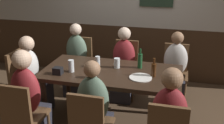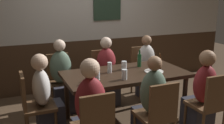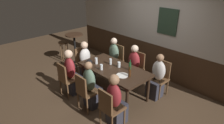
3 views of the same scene
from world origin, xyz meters
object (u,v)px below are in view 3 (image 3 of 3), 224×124
(chair_right_near, at_px, (110,107))
(side_bar_table, at_px, (75,47))
(chair_right_far, at_px, (161,76))
(person_mid_near, at_px, (91,88))
(person_mid_far, at_px, (133,69))
(plate_white_large, at_px, (122,75))
(chair_mid_near, at_px, (85,90))
(pint_glass_amber, at_px, (119,65))
(chair_head_west, at_px, (83,61))
(person_left_near, at_px, (72,75))
(beer_glass_half, at_px, (110,62))
(pint_glass_stout, at_px, (101,67))
(chair_left_near, at_px, (66,78))
(person_left_far, at_px, (113,60))
(tumbler_water, at_px, (96,61))
(chair_left_far, at_px, (117,58))
(person_right_far, at_px, (157,80))
(condiment_caddy, at_px, (89,62))
(beer_bottle_brown, at_px, (130,73))
(person_right_near, at_px, (116,103))
(dining_table, at_px, (114,71))
(person_head_west, at_px, (86,63))
(bar_stool, at_px, (64,46))
(chair_mid_far, at_px, (136,66))

(chair_right_near, bearing_deg, side_bar_table, 158.10)
(chair_right_far, height_order, person_mid_near, person_mid_near)
(person_mid_far, distance_m, plate_white_large, 0.95)
(chair_mid_near, xyz_separation_m, pint_glass_amber, (0.04, 1.00, 0.30))
(chair_head_west, xyz_separation_m, person_left_near, (0.52, -0.70, 0.01))
(beer_glass_half, bearing_deg, pint_glass_stout, -79.89)
(chair_head_west, xyz_separation_m, chair_left_near, (0.52, -0.86, 0.00))
(chair_left_near, height_order, person_left_far, person_left_far)
(chair_right_far, xyz_separation_m, tumbler_water, (-1.25, -1.01, 0.31))
(plate_white_large, bearing_deg, chair_right_near, -62.87)
(chair_right_far, distance_m, person_mid_near, 1.74)
(chair_left_far, distance_m, pint_glass_stout, 1.33)
(person_right_far, height_order, condiment_caddy, person_right_far)
(chair_right_far, xyz_separation_m, beer_bottle_brown, (-0.24, -0.91, 0.34))
(person_left_near, xyz_separation_m, person_left_far, (0.00, 1.40, -0.03))
(chair_left_near, height_order, chair_left_far, same)
(side_bar_table, bearing_deg, person_left_near, -36.34)
(chair_mid_near, xyz_separation_m, pint_glass_stout, (-0.15, 0.59, 0.30))
(person_right_near, height_order, person_right_far, person_right_near)
(pint_glass_amber, bearing_deg, person_mid_near, -92.73)
(dining_table, height_order, chair_head_west, chair_head_west)
(dining_table, distance_m, person_head_west, 1.14)
(chair_mid_near, relative_size, person_mid_far, 0.77)
(person_left_near, distance_m, side_bar_table, 1.71)
(person_head_west, distance_m, tumbler_water, 0.75)
(chair_left_near, bearing_deg, person_mid_far, 63.74)
(chair_left_far, xyz_separation_m, person_mid_far, (0.77, -0.16, -0.02))
(chair_right_far, distance_m, tumbler_water, 1.64)
(beer_glass_half, relative_size, beer_bottle_brown, 0.63)
(bar_stool, bearing_deg, plate_white_large, -5.45)
(person_mid_near, bearing_deg, side_bar_table, 154.80)
(person_right_near, height_order, person_left_far, person_left_far)
(chair_head_west, distance_m, pint_glass_amber, 1.37)
(chair_mid_near, height_order, beer_glass_half, beer_glass_half)
(person_mid_near, xyz_separation_m, person_head_west, (-1.13, 0.70, -0.00))
(chair_right_near, distance_m, tumbler_water, 1.48)
(pint_glass_stout, bearing_deg, dining_table, 61.59)
(person_right_far, xyz_separation_m, beer_glass_half, (-0.98, -0.61, 0.34))
(person_head_west, relative_size, plate_white_large, 4.12)
(chair_head_west, xyz_separation_m, pint_glass_stout, (1.15, -0.27, 0.30))
(chair_mid_far, bearing_deg, chair_right_far, 0.00)
(chair_right_near, distance_m, chair_mid_far, 1.89)
(person_mid_near, bearing_deg, chair_right_far, 63.74)
(person_head_west, xyz_separation_m, side_bar_table, (-1.02, 0.31, 0.14))
(person_left_near, height_order, plate_white_large, person_left_near)
(person_right_near, relative_size, person_head_west, 1.03)
(beer_bottle_brown, distance_m, side_bar_table, 2.72)
(beer_glass_half, distance_m, condiment_caddy, 0.53)
(chair_right_far, bearing_deg, chair_mid_far, 180.00)
(chair_mid_far, relative_size, chair_right_far, 1.00)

